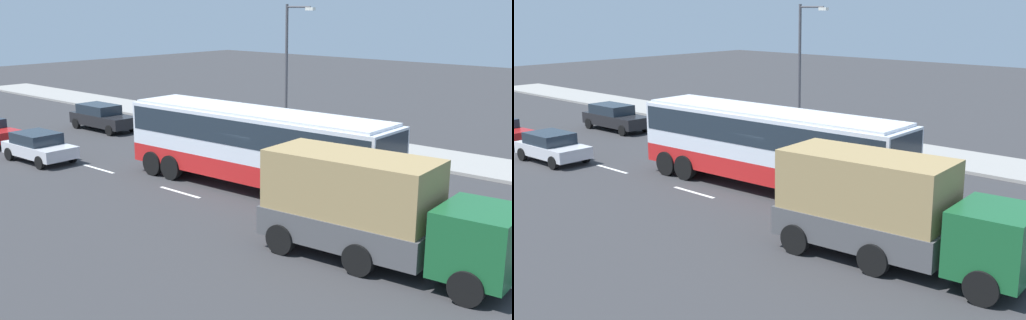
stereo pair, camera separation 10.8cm
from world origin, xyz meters
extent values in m
plane|color=#333335|center=(0.00, 0.00, 0.00)|extent=(120.00, 120.00, 0.00)
cube|color=gray|center=(0.00, 9.89, 0.07)|extent=(80.00, 4.00, 0.15)
cube|color=white|center=(-13.08, -2.37, 0.00)|extent=(2.40, 0.16, 0.01)
cube|color=white|center=(-7.34, -2.37, 0.00)|extent=(2.40, 0.16, 0.01)
cube|color=white|center=(-1.56, -2.37, 0.00)|extent=(2.40, 0.16, 0.01)
cube|color=white|center=(5.67, -2.37, 0.00)|extent=(2.40, 0.16, 0.01)
cube|color=white|center=(7.99, -2.37, 0.00)|extent=(2.40, 0.16, 0.01)
cube|color=red|center=(0.45, 0.06, 0.96)|extent=(12.55, 2.99, 0.82)
cube|color=silver|center=(0.45, 0.06, 2.30)|extent=(12.55, 2.99, 1.87)
cube|color=#1E2833|center=(0.45, 0.06, 2.57)|extent=(12.30, 3.01, 1.03)
cube|color=#1E2833|center=(6.63, 0.30, 2.39)|extent=(0.21, 2.33, 1.50)
cube|color=silver|center=(0.45, 0.06, 3.29)|extent=(12.05, 2.82, 0.12)
cylinder|color=black|center=(5.03, 1.45, 0.55)|extent=(1.11, 0.34, 1.10)
cylinder|color=black|center=(5.13, -0.97, 0.55)|extent=(1.11, 0.34, 1.10)
cylinder|color=black|center=(-3.42, 1.13, 0.55)|extent=(1.11, 0.34, 1.10)
cylinder|color=black|center=(-3.33, -1.29, 0.55)|extent=(1.11, 0.34, 1.10)
cylinder|color=black|center=(-4.62, 1.08, 0.55)|extent=(1.11, 0.34, 1.10)
cylinder|color=black|center=(-4.53, -1.34, 0.55)|extent=(1.11, 0.34, 1.10)
cube|color=#19592D|center=(11.38, -3.15, 1.39)|extent=(2.23, 2.50, 1.82)
cube|color=#4C4C4F|center=(7.49, -3.46, 0.93)|extent=(5.54, 2.77, 0.90)
cube|color=#997F51|center=(7.49, -3.46, 2.29)|extent=(5.32, 2.66, 1.83)
cylinder|color=black|center=(11.41, -2.02, 0.48)|extent=(0.98, 0.36, 0.96)
cylinder|color=black|center=(11.60, -4.25, 0.48)|extent=(0.98, 0.36, 0.96)
cylinder|color=black|center=(8.32, -2.27, 0.48)|extent=(0.98, 0.36, 0.96)
cylinder|color=black|center=(8.50, -4.50, 0.48)|extent=(0.98, 0.36, 0.96)
cylinder|color=black|center=(5.62, -2.49, 0.48)|extent=(0.98, 0.36, 0.96)
cylinder|color=black|center=(5.80, -4.72, 0.48)|extent=(0.98, 0.36, 0.96)
cube|color=black|center=(-15.18, 3.44, 0.66)|extent=(4.78, 1.77, 0.67)
cube|color=#1E2833|center=(-15.62, 3.44, 1.27)|extent=(2.64, 1.61, 0.57)
cylinder|color=black|center=(-13.45, 4.28, 0.32)|extent=(0.64, 0.20, 0.64)
cylinder|color=black|center=(-13.44, 2.63, 0.32)|extent=(0.64, 0.20, 0.64)
cylinder|color=black|center=(-16.92, 4.25, 0.32)|extent=(0.64, 0.20, 0.64)
cylinder|color=black|center=(-16.91, 2.60, 0.32)|extent=(0.64, 0.20, 0.64)
cylinder|color=black|center=(-15.09, -2.33, 0.32)|extent=(0.65, 0.24, 0.64)
cube|color=silver|center=(-10.71, -3.41, 0.60)|extent=(4.11, 1.95, 0.57)
cube|color=#1E2833|center=(-10.94, -3.42, 1.16)|extent=(2.28, 1.75, 0.54)
cylinder|color=black|center=(-9.36, -2.50, 0.32)|extent=(0.65, 0.22, 0.64)
cylinder|color=black|center=(-9.30, -4.24, 0.32)|extent=(0.65, 0.22, 0.64)
cylinder|color=black|center=(-12.11, -2.58, 0.32)|extent=(0.65, 0.22, 0.64)
cylinder|color=black|center=(-12.06, -4.32, 0.32)|extent=(0.65, 0.22, 0.64)
cylinder|color=brown|center=(1.74, 8.68, 0.58)|extent=(0.14, 0.14, 0.86)
cylinder|color=brown|center=(1.63, 8.79, 0.58)|extent=(0.14, 0.14, 0.86)
cylinder|color=gold|center=(1.69, 8.74, 1.33)|extent=(0.32, 0.32, 0.65)
sphere|color=#9E7051|center=(1.69, 8.74, 1.77)|extent=(0.23, 0.23, 0.23)
cylinder|color=#47474C|center=(-4.89, 8.56, 3.86)|extent=(0.16, 0.16, 7.41)
cylinder|color=#47474C|center=(-4.10, 8.56, 7.41)|extent=(1.58, 0.10, 0.10)
cube|color=silver|center=(-3.31, 8.56, 7.31)|extent=(0.50, 0.24, 0.16)
camera|label=1|loc=(17.67, -19.05, 7.53)|focal=44.82mm
camera|label=2|loc=(17.59, -19.12, 7.53)|focal=44.82mm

